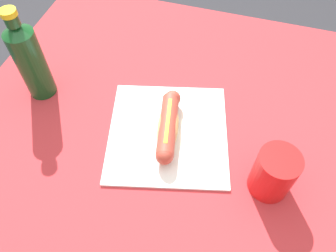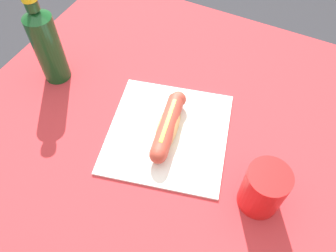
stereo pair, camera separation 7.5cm
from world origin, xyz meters
name	(u,v)px [view 2 (the right image)]	position (x,y,z in m)	size (l,w,h in m)	color
ground_plane	(161,240)	(0.00, 0.00, 0.00)	(6.00, 6.00, 0.00)	#2D2D33
dining_table	(157,171)	(0.00, 0.00, 0.61)	(1.07, 0.98, 0.73)	brown
paper_wrapper	(168,133)	(-0.04, 0.01, 0.74)	(0.28, 0.27, 0.01)	white
hot_dog	(168,126)	(-0.04, 0.01, 0.76)	(0.20, 0.08, 0.05)	tan
soda_bottle	(47,44)	(-0.08, -0.33, 0.84)	(0.07, 0.07, 0.24)	#14471E
drinking_cup	(263,189)	(0.02, 0.25, 0.79)	(0.08, 0.08, 0.11)	red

